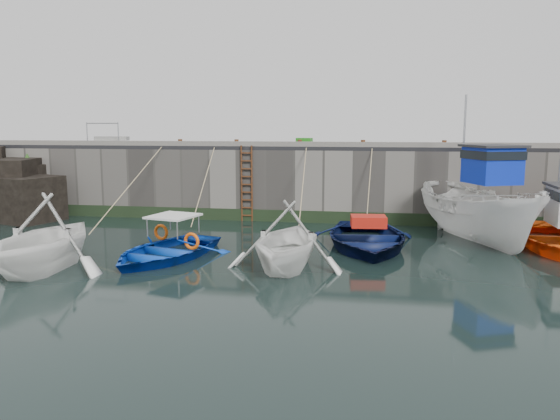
% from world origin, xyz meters
% --- Properties ---
extents(ground, '(120.00, 120.00, 0.00)m').
position_xyz_m(ground, '(0.00, 0.00, 0.00)').
color(ground, black).
rests_on(ground, ground).
extents(quay_back, '(30.00, 5.00, 3.00)m').
position_xyz_m(quay_back, '(0.00, 12.50, 1.50)').
color(quay_back, slate).
rests_on(quay_back, ground).
extents(road_back, '(30.00, 5.00, 0.16)m').
position_xyz_m(road_back, '(0.00, 12.50, 3.08)').
color(road_back, black).
rests_on(road_back, quay_back).
extents(kerb_back, '(30.00, 0.30, 0.20)m').
position_xyz_m(kerb_back, '(0.00, 10.15, 3.26)').
color(kerb_back, slate).
rests_on(kerb_back, road_back).
extents(algae_back, '(30.00, 0.08, 0.50)m').
position_xyz_m(algae_back, '(0.00, 9.96, 0.25)').
color(algae_back, black).
rests_on(algae_back, ground).
extents(rock_outcrop, '(5.85, 4.24, 3.41)m').
position_xyz_m(rock_outcrop, '(-12.92, 9.11, 1.26)').
color(rock_outcrop, black).
rests_on(rock_outcrop, ground).
extents(ladder, '(0.51, 0.08, 3.20)m').
position_xyz_m(ladder, '(-2.00, 9.91, 1.59)').
color(ladder, '#3F1E0F').
rests_on(ladder, ground).
extents(boat_near_white, '(4.12, 4.74, 2.45)m').
position_xyz_m(boat_near_white, '(-5.85, 1.26, 0.00)').
color(boat_near_white, white).
rests_on(boat_near_white, ground).
extents(boat_near_white_rope, '(0.04, 6.76, 3.10)m').
position_xyz_m(boat_near_white_rope, '(-5.85, 6.88, 0.00)').
color(boat_near_white_rope, tan).
rests_on(boat_near_white_rope, ground).
extents(boat_near_blue, '(4.25, 5.19, 0.94)m').
position_xyz_m(boat_near_blue, '(-3.02, 3.16, 0.00)').
color(boat_near_blue, '#0C40C0').
rests_on(boat_near_blue, ground).
extents(boat_near_blue_rope, '(0.04, 5.06, 3.10)m').
position_xyz_m(boat_near_blue_rope, '(-3.02, 7.83, 0.00)').
color(boat_near_blue_rope, tan).
rests_on(boat_near_blue_rope, ground).
extents(boat_near_blacktrim, '(3.73, 4.28, 2.21)m').
position_xyz_m(boat_near_blacktrim, '(0.84, 2.67, 0.00)').
color(boat_near_blacktrim, white).
rests_on(boat_near_blacktrim, ground).
extents(boat_near_blacktrim_rope, '(0.04, 5.49, 3.10)m').
position_xyz_m(boat_near_blacktrim_rope, '(0.84, 7.58, 0.00)').
color(boat_near_blacktrim_rope, tan).
rests_on(boat_near_blacktrim_rope, ground).
extents(boat_near_navy, '(4.40, 5.79, 1.13)m').
position_xyz_m(boat_near_navy, '(3.04, 5.75, 0.00)').
color(boat_near_navy, '#09123B').
rests_on(boat_near_navy, ground).
extents(boat_near_navy_rope, '(0.04, 3.13, 3.10)m').
position_xyz_m(boat_near_navy_rope, '(3.04, 9.13, 0.00)').
color(boat_near_navy_rope, tan).
rests_on(boat_near_navy_rope, ground).
extents(boat_far_white, '(4.60, 6.80, 5.46)m').
position_xyz_m(boat_far_white, '(6.90, 7.14, 1.04)').
color(boat_far_white, white).
rests_on(boat_far_white, ground).
extents(fish_crate, '(0.70, 0.53, 0.33)m').
position_xyz_m(fish_crate, '(0.28, 11.14, 3.32)').
color(fish_crate, '#1F8217').
rests_on(fish_crate, road_back).
extents(railing, '(1.60, 1.05, 1.00)m').
position_xyz_m(railing, '(-8.75, 11.25, 3.36)').
color(railing, '#A5A8AD').
rests_on(railing, road_back).
extents(bollard_a, '(0.18, 0.18, 0.28)m').
position_xyz_m(bollard_a, '(-5.00, 10.25, 3.30)').
color(bollard_a, '#3F1E0F').
rests_on(bollard_a, road_back).
extents(bollard_b, '(0.18, 0.18, 0.28)m').
position_xyz_m(bollard_b, '(-2.50, 10.25, 3.30)').
color(bollard_b, '#3F1E0F').
rests_on(bollard_b, road_back).
extents(bollard_c, '(0.18, 0.18, 0.28)m').
position_xyz_m(bollard_c, '(0.20, 10.25, 3.30)').
color(bollard_c, '#3F1E0F').
rests_on(bollard_c, road_back).
extents(bollard_d, '(0.18, 0.18, 0.28)m').
position_xyz_m(bollard_d, '(2.80, 10.25, 3.30)').
color(bollard_d, '#3F1E0F').
rests_on(bollard_d, road_back).
extents(bollard_e, '(0.18, 0.18, 0.28)m').
position_xyz_m(bollard_e, '(6.00, 10.25, 3.30)').
color(bollard_e, '#3F1E0F').
rests_on(bollard_e, road_back).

